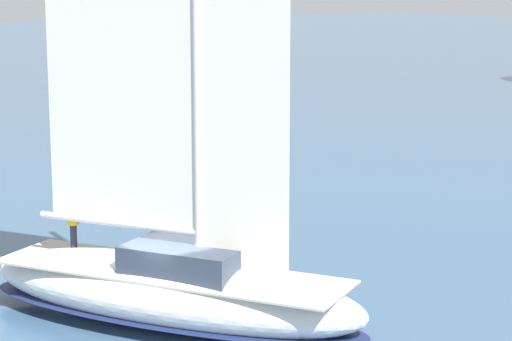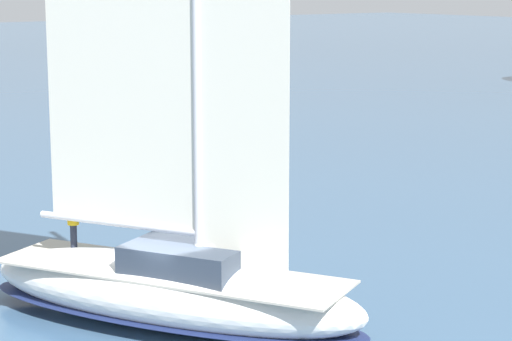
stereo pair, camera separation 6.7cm
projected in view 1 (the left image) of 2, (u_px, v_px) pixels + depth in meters
The scene contains 2 objects.
ground_plane at pixel (171, 325), 28.16m from camera, with size 400.00×400.00×0.00m, color #385675.
sailboat_main at pixel (171, 282), 27.91m from camera, with size 11.99×8.51×16.25m.
Camera 1 is at (23.00, -14.05, 9.57)m, focal length 70.00 mm.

